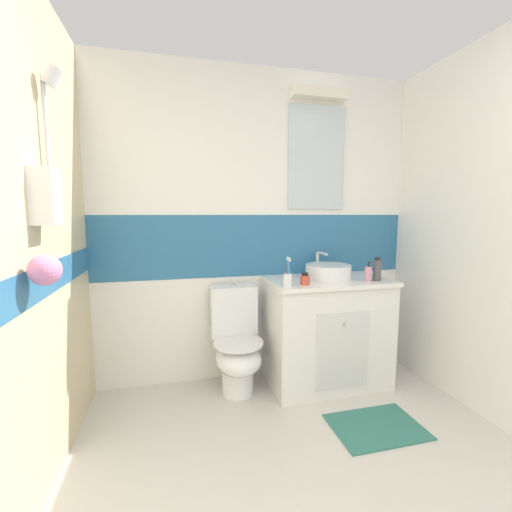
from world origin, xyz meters
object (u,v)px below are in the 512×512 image
hair_gel_jar (305,279)px  mouthwash_bottle (377,270)px  toilet (236,344)px  toothbrush_cup (288,279)px  sink_basin (328,271)px  soap_dispenser (368,274)px

hair_gel_jar → mouthwash_bottle: bearing=-0.1°
toilet → mouthwash_bottle: size_ratio=4.55×
toothbrush_cup → mouthwash_bottle: bearing=2.4°
toilet → toothbrush_cup: size_ratio=3.87×
toilet → toothbrush_cup: bearing=-34.1°
sink_basin → hair_gel_jar: sink_basin is taller
sink_basin → mouthwash_bottle: (0.33, -0.15, 0.02)m
soap_dispenser → toilet: bearing=168.7°
toilet → hair_gel_jar: hair_gel_jar is taller
sink_basin → hair_gel_jar: bearing=-149.4°
sink_basin → hair_gel_jar: size_ratio=4.58×
soap_dispenser → hair_gel_jar: bearing=179.3°
toilet → mouthwash_bottle: (1.06, -0.19, 0.56)m
sink_basin → hair_gel_jar: 0.30m
mouthwash_bottle → hair_gel_jar: mouthwash_bottle is taller
toilet → mouthwash_bottle: 1.21m
soap_dispenser → hair_gel_jar: size_ratio=1.76×
toilet → soap_dispenser: bearing=-11.3°
soap_dispenser → hair_gel_jar: (-0.51, 0.01, -0.02)m
toilet → hair_gel_jar: 0.72m
toilet → mouthwash_bottle: bearing=-10.3°
toilet → soap_dispenser: (0.98, -0.20, 0.53)m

